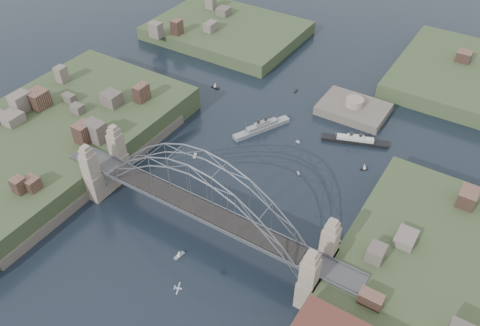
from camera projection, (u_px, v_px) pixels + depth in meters
name	position (u px, v px, depth m)	size (l,w,h in m)	color
ground	(202.00, 232.00, 124.16)	(500.00, 500.00, 0.00)	black
bridge	(200.00, 197.00, 116.12)	(84.00, 13.80, 24.60)	#444446
shore_west	(46.00, 150.00, 146.06)	(50.50, 90.00, 12.00)	#364727
headland_nw	(227.00, 35.00, 207.01)	(60.00, 45.00, 9.00)	#364727
fort_island	(352.00, 114.00, 164.42)	(22.00, 16.00, 9.40)	#585047
naval_cruiser_near	(262.00, 128.00, 156.25)	(11.31, 19.47, 6.10)	gray
naval_cruiser_far	(277.00, 56.00, 192.48)	(5.66, 16.50, 5.53)	gray
ocean_liner	(355.00, 140.00, 151.45)	(20.19, 9.57, 5.02)	black
aeroplane	(177.00, 288.00, 101.85)	(1.70, 2.88, 0.44)	silver
small_boat_a	(195.00, 156.00, 146.83)	(1.62, 2.39, 0.45)	silver
small_boat_b	(298.00, 173.00, 140.77)	(1.41, 1.53, 0.45)	silver
small_boat_c	(179.00, 254.00, 117.78)	(1.45, 3.06, 2.38)	silver
small_boat_d	(364.00, 167.00, 141.79)	(2.09, 1.79, 2.38)	silver
small_boat_e	(215.00, 86.00, 175.63)	(3.20, 1.36, 2.38)	silver
small_boat_f	(298.00, 142.00, 151.66)	(1.49, 0.60, 1.43)	silver
small_boat_h	(296.00, 91.00, 174.13)	(1.09, 2.19, 0.45)	silver
small_boat_i	(338.00, 237.00, 121.74)	(2.50, 1.91, 2.38)	silver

